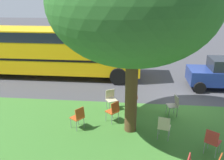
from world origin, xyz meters
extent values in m
plane|color=#424247|center=(0.00, 0.00, 0.00)|extent=(80.00, 80.00, 0.00)
cube|color=#3D752D|center=(0.00, 3.20, 0.00)|extent=(48.00, 6.00, 0.01)
cylinder|color=brown|center=(2.48, 2.55, 1.63)|extent=(0.44, 0.44, 3.26)
ellipsoid|color=#2D6B28|center=(2.48, 2.55, 4.57)|extent=(5.47, 5.47, 4.04)
cube|color=#C64C1E|center=(3.22, 1.98, 0.44)|extent=(0.58, 0.58, 0.04)
cube|color=#C64C1E|center=(3.09, 2.10, 0.68)|extent=(0.33, 0.36, 0.40)
cylinder|color=gray|center=(3.23, 1.73, 0.21)|extent=(0.02, 0.02, 0.42)
cylinder|color=gray|center=(3.47, 2.01, 0.21)|extent=(0.02, 0.02, 0.42)
cylinder|color=gray|center=(2.98, 1.96, 0.21)|extent=(0.02, 0.02, 0.42)
cylinder|color=gray|center=(3.22, 2.23, 0.21)|extent=(0.02, 0.02, 0.42)
cube|color=beige|center=(1.30, 2.98, 0.44)|extent=(0.50, 0.49, 0.04)
cube|color=beige|center=(1.34, 3.15, 0.68)|extent=(0.41, 0.18, 0.40)
cylinder|color=gray|center=(1.08, 2.86, 0.21)|extent=(0.02, 0.02, 0.42)
cylinder|color=gray|center=(1.43, 2.77, 0.21)|extent=(0.02, 0.02, 0.42)
cylinder|color=gray|center=(1.16, 3.19, 0.21)|extent=(0.02, 0.02, 0.42)
cylinder|color=gray|center=(1.51, 3.10, 0.21)|extent=(0.02, 0.02, 0.42)
cube|color=beige|center=(3.35, 0.93, 0.44)|extent=(0.56, 0.55, 0.04)
cube|color=beige|center=(3.44, 0.77, 0.68)|extent=(0.39, 0.27, 0.40)
cylinder|color=gray|center=(3.42, 1.16, 0.21)|extent=(0.02, 0.02, 0.42)
cylinder|color=gray|center=(3.11, 0.99, 0.21)|extent=(0.02, 0.02, 0.42)
cylinder|color=gray|center=(3.59, 0.87, 0.21)|extent=(0.02, 0.02, 0.42)
cylinder|color=gray|center=(3.28, 0.69, 0.21)|extent=(0.02, 0.02, 0.42)
cube|color=#C64C1E|center=(4.48, 2.62, 0.44)|extent=(0.57, 0.58, 0.04)
cube|color=#C64C1E|center=(4.34, 2.73, 0.68)|extent=(0.31, 0.37, 0.40)
cylinder|color=gray|center=(4.51, 2.37, 0.21)|extent=(0.02, 0.02, 0.42)
cylinder|color=gray|center=(4.73, 2.66, 0.21)|extent=(0.02, 0.02, 0.42)
cylinder|color=gray|center=(4.24, 2.58, 0.21)|extent=(0.02, 0.02, 0.42)
cylinder|color=gray|center=(4.45, 2.87, 0.21)|extent=(0.02, 0.02, 0.42)
cube|color=#ADA393|center=(0.80, 1.24, 0.44)|extent=(0.48, 0.50, 0.04)
cube|color=#ADA393|center=(0.62, 1.20, 0.68)|extent=(0.17, 0.41, 0.40)
cylinder|color=gray|center=(1.00, 1.10, 0.21)|extent=(0.02, 0.02, 0.42)
cylinder|color=gray|center=(0.92, 1.45, 0.21)|extent=(0.02, 0.02, 0.42)
cylinder|color=gray|center=(0.67, 1.02, 0.21)|extent=(0.02, 0.02, 0.42)
cylinder|color=gray|center=(0.59, 1.37, 0.21)|extent=(0.02, 0.02, 0.42)
cube|color=#B7332D|center=(-0.14, 3.71, 0.44)|extent=(0.57, 0.57, 0.04)
cube|color=#B7332D|center=(-0.04, 3.86, 0.68)|extent=(0.37, 0.30, 0.40)
cylinder|color=gray|center=(-0.39, 3.68, 0.21)|extent=(0.02, 0.02, 0.42)
cylinder|color=gray|center=(-0.09, 3.47, 0.21)|extent=(0.02, 0.02, 0.42)
cylinder|color=gray|center=(-0.19, 3.96, 0.21)|extent=(0.02, 0.02, 0.42)
cylinder|color=gray|center=(0.10, 3.75, 0.21)|extent=(0.02, 0.02, 0.42)
cube|color=#C64C1E|center=(2.50, 0.87, 0.44)|extent=(0.54, 0.55, 0.04)
cube|color=#C64C1E|center=(2.34, 0.95, 0.68)|extent=(0.25, 0.40, 0.40)
cylinder|color=gray|center=(2.57, 0.63, 0.21)|extent=(0.02, 0.02, 0.42)
cylinder|color=gray|center=(2.73, 0.96, 0.21)|extent=(0.02, 0.02, 0.42)
cylinder|color=gray|center=(2.27, 0.78, 0.21)|extent=(0.02, 0.02, 0.42)
cylinder|color=gray|center=(2.43, 1.10, 0.21)|extent=(0.02, 0.02, 0.42)
cube|color=navy|center=(-2.34, -2.19, 0.68)|extent=(3.70, 1.64, 0.76)
cylinder|color=black|center=(-0.94, -1.32, 0.30)|extent=(0.60, 0.18, 0.60)
cylinder|color=black|center=(-0.94, -3.06, 0.30)|extent=(0.60, 0.18, 0.60)
cube|color=yellow|center=(7.29, -3.42, 1.63)|extent=(10.40, 2.44, 2.50)
cube|color=black|center=(7.29, -3.42, 1.28)|extent=(10.30, 2.46, 0.12)
cube|color=black|center=(7.29, -3.42, 2.53)|extent=(10.30, 2.46, 0.56)
cylinder|color=black|center=(11.29, -4.68, 0.48)|extent=(0.96, 0.28, 0.96)
cylinder|color=black|center=(3.29, -2.16, 0.48)|extent=(0.96, 0.28, 0.96)
cylinder|color=black|center=(3.29, -4.68, 0.48)|extent=(0.96, 0.28, 0.96)
camera|label=1|loc=(2.37, 10.50, 4.83)|focal=38.75mm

